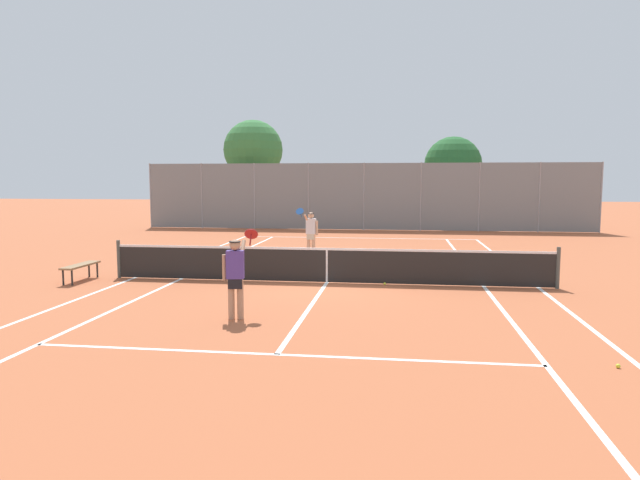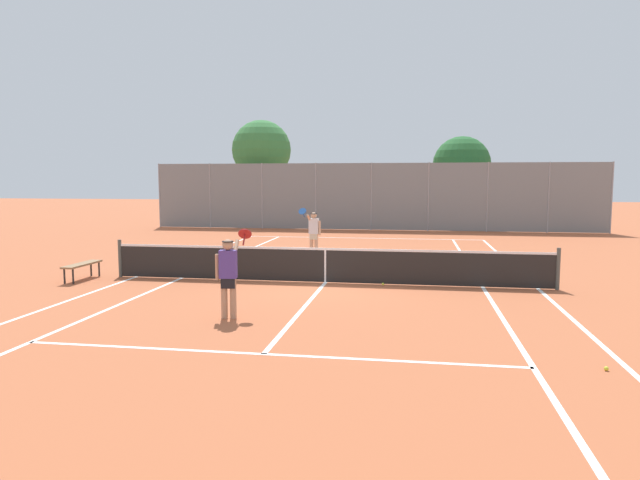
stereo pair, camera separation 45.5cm
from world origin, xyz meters
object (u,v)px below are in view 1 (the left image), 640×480
at_px(tree_behind_left, 254,151).
at_px(tree_behind_right, 451,167).
at_px(courtside_bench, 81,266).
at_px(player_far_left, 311,231).
at_px(loose_tennis_ball_2, 385,284).
at_px(loose_tennis_ball_1, 618,366).
at_px(loose_tennis_ball_0, 314,259).
at_px(player_near_side, 236,273).
at_px(tennis_net, 327,264).

bearing_deg(tree_behind_left, tree_behind_right, 3.34).
bearing_deg(courtside_bench, player_far_left, 46.70).
distance_m(loose_tennis_ball_2, tree_behind_right, 20.20).
height_order(loose_tennis_ball_1, tree_behind_right, tree_behind_right).
relative_size(player_far_left, loose_tennis_ball_0, 26.88).
height_order(loose_tennis_ball_2, tree_behind_right, tree_behind_right).
height_order(loose_tennis_ball_1, courtside_bench, courtside_bench).
xyz_separation_m(player_near_side, loose_tennis_ball_0, (0.33, 8.43, -0.89)).
height_order(player_far_left, tree_behind_right, tree_behind_right).
relative_size(loose_tennis_ball_0, tree_behind_right, 0.01).
bearing_deg(loose_tennis_ball_1, tree_behind_right, 90.44).
distance_m(tennis_net, player_near_side, 4.41).
xyz_separation_m(player_far_left, loose_tennis_ball_2, (2.79, -5.27, -0.89)).
distance_m(loose_tennis_ball_0, loose_tennis_ball_1, 12.24).
bearing_deg(player_far_left, courtside_bench, -133.30).
distance_m(loose_tennis_ball_1, tree_behind_left, 28.22).
distance_m(player_far_left, tree_behind_left, 15.16).
distance_m(tennis_net, loose_tennis_ball_1, 8.19).
height_order(loose_tennis_ball_1, tree_behind_left, tree_behind_left).
bearing_deg(tree_behind_left, player_near_side, -76.53).
height_order(player_far_left, courtside_bench, player_far_left).
height_order(player_near_side, loose_tennis_ball_1, player_near_side).
distance_m(player_near_side, loose_tennis_ball_0, 8.48).
bearing_deg(loose_tennis_ball_2, courtside_bench, -176.14).
relative_size(loose_tennis_ball_0, loose_tennis_ball_2, 1.00).
relative_size(loose_tennis_ball_0, tree_behind_left, 0.01).
xyz_separation_m(tennis_net, player_near_side, (-1.31, -4.19, 0.42)).
height_order(player_near_side, loose_tennis_ball_0, player_near_side).
distance_m(loose_tennis_ball_2, courtside_bench, 8.32).
relative_size(loose_tennis_ball_1, courtside_bench, 0.04).
height_order(player_far_left, loose_tennis_ball_1, player_far_left).
bearing_deg(tree_behind_left, courtside_bench, -89.74).
xyz_separation_m(tennis_net, tree_behind_right, (4.95, 19.51, 3.01)).
height_order(loose_tennis_ball_0, loose_tennis_ball_2, same).
xyz_separation_m(loose_tennis_ball_1, loose_tennis_ball_2, (-3.59, 6.25, 0.00)).
xyz_separation_m(tennis_net, loose_tennis_ball_1, (5.15, -6.35, -0.48)).
height_order(tennis_net, loose_tennis_ball_0, tennis_net).
height_order(loose_tennis_ball_2, courtside_bench, courtside_bench).
bearing_deg(tree_behind_right, loose_tennis_ball_1, -89.56).
xyz_separation_m(player_far_left, loose_tennis_ball_1, (6.38, -11.53, -0.89)).
distance_m(loose_tennis_ball_0, tree_behind_left, 16.32).
bearing_deg(courtside_bench, player_near_side, -33.07).
distance_m(player_near_side, loose_tennis_ball_2, 5.07).
xyz_separation_m(player_far_left, tree_behind_left, (-5.59, 13.64, 3.54)).
bearing_deg(loose_tennis_ball_0, player_near_side, -92.26).
distance_m(loose_tennis_ball_1, tree_behind_right, 26.09).
relative_size(player_far_left, courtside_bench, 1.18).
height_order(loose_tennis_ball_0, courtside_bench, courtside_bench).
bearing_deg(player_far_left, player_near_side, -90.46).
bearing_deg(courtside_bench, loose_tennis_ball_2, 3.86).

